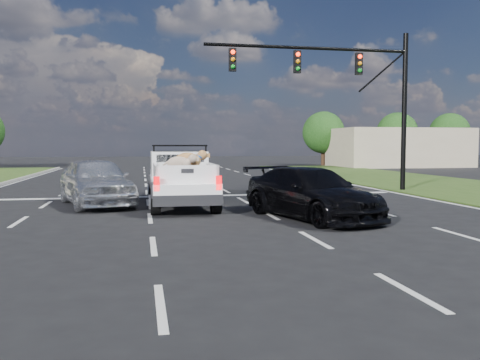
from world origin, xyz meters
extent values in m
plane|color=black|center=(0.00, 0.00, 0.00)|extent=(160.00, 160.00, 0.00)
cube|color=silver|center=(-5.25, 6.00, 0.01)|extent=(0.12, 60.00, 0.01)
cube|color=silver|center=(-1.75, 6.00, 0.01)|extent=(0.12, 60.00, 0.01)
cube|color=silver|center=(1.75, 6.00, 0.01)|extent=(0.12, 60.00, 0.01)
cube|color=silver|center=(5.25, 6.00, 0.01)|extent=(0.12, 60.00, 0.01)
cube|color=silver|center=(8.80, 6.00, 0.01)|extent=(0.15, 60.00, 0.01)
cube|color=silver|center=(0.00, 10.00, 0.01)|extent=(17.00, 0.45, 0.01)
cylinder|color=black|center=(9.60, 10.50, 3.50)|extent=(0.22, 0.22, 7.00)
cylinder|color=black|center=(5.10, 10.50, 6.20)|extent=(9.00, 0.14, 0.14)
cube|color=black|center=(7.40, 10.50, 5.60)|extent=(0.30, 0.18, 0.95)
sphere|color=#FF2207|center=(7.40, 10.39, 5.90)|extent=(0.18, 0.18, 0.18)
cube|color=black|center=(4.60, 10.50, 5.60)|extent=(0.30, 0.18, 0.95)
sphere|color=#FF2207|center=(4.60, 10.39, 5.90)|extent=(0.18, 0.18, 0.18)
cube|color=black|center=(1.80, 10.50, 5.60)|extent=(0.30, 0.18, 0.95)
sphere|color=#FF2207|center=(1.80, 10.39, 5.90)|extent=(0.18, 0.18, 0.18)
cube|color=#B8A98C|center=(22.00, 34.00, 1.80)|extent=(12.00, 7.00, 3.60)
cylinder|color=#332114|center=(16.00, 38.00, 1.08)|extent=(0.44, 0.44, 2.16)
sphere|color=#14360E|center=(16.00, 38.00, 3.30)|extent=(4.20, 4.20, 4.20)
cylinder|color=#332114|center=(24.00, 38.00, 1.08)|extent=(0.44, 0.44, 2.16)
sphere|color=#14360E|center=(24.00, 38.00, 3.30)|extent=(4.20, 4.20, 4.20)
cylinder|color=#332114|center=(30.00, 38.00, 1.08)|extent=(0.44, 0.44, 2.16)
sphere|color=#14360E|center=(30.00, 38.00, 3.30)|extent=(4.20, 4.20, 4.20)
cylinder|color=black|center=(-1.58, 4.64, 0.39)|extent=(0.29, 0.79, 0.79)
cylinder|color=black|center=(0.23, 4.64, 0.39)|extent=(0.29, 0.79, 0.79)
cylinder|color=black|center=(-1.57, 8.48, 0.39)|extent=(0.29, 0.79, 0.79)
cylinder|color=black|center=(0.24, 8.48, 0.39)|extent=(0.29, 0.79, 0.79)
cube|color=white|center=(-0.67, 6.61, 0.69)|extent=(1.98, 5.51, 0.54)
cube|color=white|center=(-0.67, 7.91, 1.40)|extent=(1.91, 2.39, 0.89)
cube|color=black|center=(-0.67, 6.73, 1.43)|extent=(1.61, 0.03, 0.64)
cylinder|color=black|center=(-0.67, 6.87, 2.06)|extent=(1.87, 0.05, 0.05)
cube|color=black|center=(-0.67, 5.39, 0.92)|extent=(1.85, 2.65, 0.06)
cube|color=white|center=(-1.55, 5.39, 1.23)|extent=(0.09, 2.65, 0.54)
cube|color=white|center=(0.21, 5.39, 1.23)|extent=(0.09, 2.65, 0.54)
cube|color=white|center=(-0.67, 4.11, 1.23)|extent=(1.85, 0.09, 0.54)
cube|color=red|center=(-1.56, 3.89, 0.99)|extent=(0.17, 0.06, 0.42)
cube|color=red|center=(0.21, 3.89, 0.99)|extent=(0.17, 0.06, 0.42)
cube|color=black|center=(-0.67, 3.96, 0.50)|extent=(1.99, 0.31, 0.31)
imported|color=silver|center=(-3.52, 7.51, 0.84)|extent=(3.25, 5.27, 1.67)
imported|color=black|center=(2.75, 3.15, 0.72)|extent=(3.42, 5.34, 1.44)
camera|label=1|loc=(-1.97, -10.50, 2.09)|focal=38.00mm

